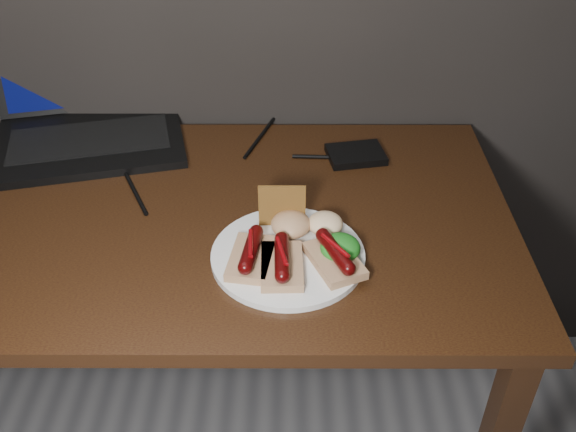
% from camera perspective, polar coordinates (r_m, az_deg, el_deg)
% --- Properties ---
extents(desk, '(1.40, 0.70, 0.75)m').
position_cam_1_polar(desk, '(1.31, -11.94, -2.88)').
color(desk, '#38220E').
rests_on(desk, ground).
extents(laptop, '(0.48, 0.45, 0.25)m').
position_cam_1_polar(laptop, '(1.53, -17.42, 8.71)').
color(laptop, black).
rests_on(laptop, desk).
extents(hard_drive, '(0.13, 0.11, 0.02)m').
position_cam_1_polar(hard_drive, '(1.40, 6.05, 5.45)').
color(hard_drive, black).
rests_on(hard_drive, desk).
extents(desk_cables, '(0.84, 0.43, 0.01)m').
position_cam_1_polar(desk_cables, '(1.39, -10.82, 4.44)').
color(desk_cables, black).
rests_on(desk_cables, desk).
extents(plate, '(0.31, 0.31, 0.01)m').
position_cam_1_polar(plate, '(1.12, -0.00, -3.53)').
color(plate, white).
rests_on(plate, desk).
extents(bread_sausage_left, '(0.09, 0.12, 0.04)m').
position_cam_1_polar(bread_sausage_left, '(1.09, -3.30, -3.41)').
color(bread_sausage_left, tan).
rests_on(bread_sausage_left, plate).
extents(bread_sausage_center, '(0.07, 0.12, 0.04)m').
position_cam_1_polar(bread_sausage_center, '(1.07, -0.54, -4.12)').
color(bread_sausage_center, tan).
rests_on(bread_sausage_center, plate).
extents(bread_sausage_right, '(0.11, 0.13, 0.04)m').
position_cam_1_polar(bread_sausage_right, '(1.09, 4.18, -3.60)').
color(bread_sausage_right, tan).
rests_on(bread_sausage_right, plate).
extents(crispbread, '(0.08, 0.01, 0.08)m').
position_cam_1_polar(crispbread, '(1.16, -0.54, 0.91)').
color(crispbread, '#9E6B2B').
rests_on(crispbread, plate).
extents(salad_greens, '(0.07, 0.07, 0.04)m').
position_cam_1_polar(salad_greens, '(1.10, 4.67, -2.81)').
color(salad_greens, '#135F14').
rests_on(salad_greens, plate).
extents(salsa_mound, '(0.07, 0.07, 0.04)m').
position_cam_1_polar(salsa_mound, '(1.15, 0.25, -0.74)').
color(salsa_mound, '#A03010').
rests_on(salsa_mound, plate).
extents(coleslaw_mound, '(0.06, 0.06, 0.04)m').
position_cam_1_polar(coleslaw_mound, '(1.16, 3.33, -0.68)').
color(coleslaw_mound, white).
rests_on(coleslaw_mound, plate).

